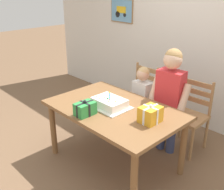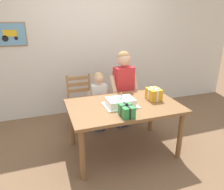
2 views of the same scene
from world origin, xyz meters
name	(u,v)px [view 1 (image 1 of 2)]	position (x,y,z in m)	size (l,w,h in m)	color
ground_plane	(114,162)	(0.00, 0.00, 0.00)	(20.00, 20.00, 0.00)	brown
back_wall	(196,38)	(-0.01, 1.62, 1.30)	(6.40, 0.11, 2.60)	silver
dining_table	(114,115)	(0.00, 0.00, 0.65)	(1.50, 0.97, 0.73)	brown
birthday_cake	(109,103)	(-0.05, -0.02, 0.78)	(0.44, 0.34, 0.19)	white
gift_box_red_large	(150,114)	(0.48, 0.04, 0.82)	(0.18, 0.21, 0.20)	gold
gift_box_beside_cake	(85,109)	(-0.10, -0.34, 0.80)	(0.15, 0.22, 0.17)	#2D8E42
chair_left	(140,97)	(-0.42, 0.93, 0.47)	(0.42, 0.42, 0.92)	#A87A4C
chair_right	(189,115)	(0.42, 0.93, 0.47)	(0.43, 0.43, 0.92)	#A87A4C
child_older	(170,92)	(0.27, 0.67, 0.82)	(0.51, 0.30, 1.34)	#38426B
child_younger	(142,96)	(-0.16, 0.67, 0.63)	(0.38, 0.22, 1.03)	#38426B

